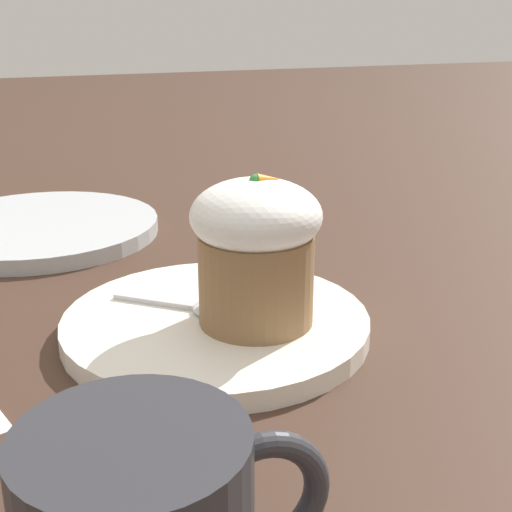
% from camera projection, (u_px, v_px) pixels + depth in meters
% --- Properties ---
extents(ground_plane, '(4.00, 4.00, 0.00)m').
position_uv_depth(ground_plane, '(216.00, 334.00, 0.52)').
color(ground_plane, '#3D281E').
extents(dessert_plate, '(0.22, 0.22, 0.01)m').
position_uv_depth(dessert_plate, '(216.00, 324.00, 0.52)').
color(dessert_plate, white).
rests_on(dessert_plate, ground_plane).
extents(carrot_cake, '(0.09, 0.09, 0.11)m').
position_uv_depth(carrot_cake, '(256.00, 248.00, 0.49)').
color(carrot_cake, olive).
rests_on(carrot_cake, dessert_plate).
extents(spoon, '(0.11, 0.09, 0.01)m').
position_uv_depth(spoon, '(213.00, 307.00, 0.52)').
color(spoon, silver).
rests_on(spoon, dessert_plate).
extents(side_plate, '(0.24, 0.24, 0.02)m').
position_uv_depth(side_plate, '(40.00, 228.00, 0.74)').
color(side_plate, '#B2B7BC').
rests_on(side_plate, ground_plane).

